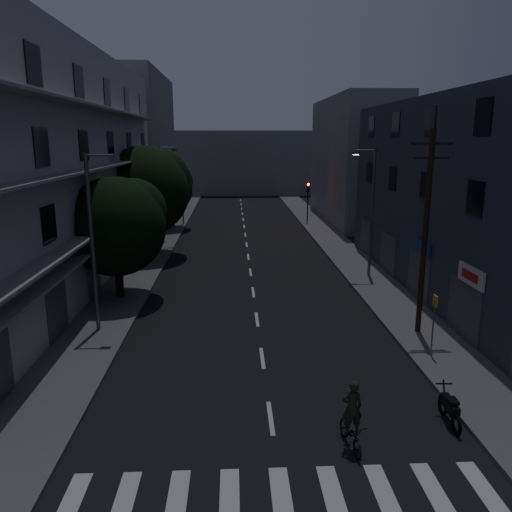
{
  "coord_description": "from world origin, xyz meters",
  "views": [
    {
      "loc": [
        -1.14,
        -12.35,
        8.73
      ],
      "look_at": [
        0.0,
        12.0,
        3.0
      ],
      "focal_mm": 35.0,
      "sensor_mm": 36.0,
      "label": 1
    }
  ],
  "objects": [
    {
      "name": "street_lamp_left_near",
      "position": [
        -7.29,
        9.65,
        4.6
      ],
      "size": [
        1.51,
        0.25,
        8.0
      ],
      "color": "#57595E",
      "rests_on": "sidewalk_left"
    },
    {
      "name": "building_left",
      "position": [
        -11.98,
        18.0,
        6.99
      ],
      "size": [
        7.0,
        36.0,
        14.0
      ],
      "color": "#B1B1AC",
      "rests_on": "ground"
    },
    {
      "name": "street_lamp_left_far",
      "position": [
        -6.93,
        29.41,
        4.6
      ],
      "size": [
        1.51,
        0.25,
        8.0
      ],
      "color": "#5A5E62",
      "rests_on": "sidewalk_left"
    },
    {
      "name": "tree_mid",
      "position": [
        -7.58,
        25.0,
        5.24
      ],
      "size": [
        6.61,
        6.61,
        8.14
      ],
      "color": "black",
      "rests_on": "sidewalk_left"
    },
    {
      "name": "traffic_signal_far_left",
      "position": [
        -6.27,
        38.98,
        3.1
      ],
      "size": [
        0.28,
        0.37,
        4.1
      ],
      "color": "black",
      "rests_on": "sidewalk_left"
    },
    {
      "name": "building_far_right",
      "position": [
        12.0,
        42.0,
        6.5
      ],
      "size": [
        6.0,
        20.0,
        13.0
      ],
      "primitive_type": "cube",
      "color": "slate",
      "rests_on": "ground"
    },
    {
      "name": "building_right",
      "position": [
        11.99,
        14.0,
        5.5
      ],
      "size": [
        6.19,
        28.0,
        11.0
      ],
      "color": "#2D313D",
      "rests_on": "ground"
    },
    {
      "name": "lane_markings",
      "position": [
        0.0,
        31.25,
        0.01
      ],
      "size": [
        0.15,
        60.5,
        0.01
      ],
      "color": "beige",
      "rests_on": "ground"
    },
    {
      "name": "building_far_left",
      "position": [
        -12.0,
        48.0,
        8.0
      ],
      "size": [
        6.0,
        20.0,
        16.0
      ],
      "primitive_type": "cube",
      "color": "slate",
      "rests_on": "ground"
    },
    {
      "name": "bus_stop_sign",
      "position": [
        6.88,
        6.2,
        1.89
      ],
      "size": [
        0.06,
        0.35,
        2.52
      ],
      "color": "#595B60",
      "rests_on": "sidewalk_right"
    },
    {
      "name": "traffic_signal_far_right",
      "position": [
        6.74,
        39.61,
        3.1
      ],
      "size": [
        0.28,
        0.37,
        4.1
      ],
      "color": "black",
      "rests_on": "sidewalk_right"
    },
    {
      "name": "utility_pole",
      "position": [
        7.27,
        8.75,
        4.87
      ],
      "size": [
        1.8,
        0.24,
        9.0
      ],
      "color": "black",
      "rests_on": "sidewalk_right"
    },
    {
      "name": "tree_far",
      "position": [
        -7.62,
        36.8,
        4.24
      ],
      "size": [
        5.28,
        5.28,
        6.53
      ],
      "color": "black",
      "rests_on": "sidewalk_left"
    },
    {
      "name": "sidewalk_left",
      "position": [
        -7.5,
        25.0,
        0.07
      ],
      "size": [
        3.0,
        90.0,
        0.15
      ],
      "primitive_type": "cube",
      "color": "#565659",
      "rests_on": "ground"
    },
    {
      "name": "sidewalk_right",
      "position": [
        7.5,
        25.0,
        0.07
      ],
      "size": [
        3.0,
        90.0,
        0.15
      ],
      "primitive_type": "cube",
      "color": "#565659",
      "rests_on": "ground"
    },
    {
      "name": "tree_near",
      "position": [
        -7.42,
        14.64,
        4.32
      ],
      "size": [
        5.4,
        5.4,
        6.67
      ],
      "color": "black",
      "rests_on": "sidewalk_left"
    },
    {
      "name": "crosswalk",
      "position": [
        -0.0,
        -2.0,
        0.0
      ],
      "size": [
        10.9,
        3.0,
        0.01
      ],
      "color": "beige",
      "rests_on": "ground"
    },
    {
      "name": "street_lamp_right",
      "position": [
        7.52,
        18.51,
        4.6
      ],
      "size": [
        1.51,
        0.25,
        8.0
      ],
      "color": "#585A5F",
      "rests_on": "sidewalk_right"
    },
    {
      "name": "building_far_end",
      "position": [
        0.0,
        70.0,
        5.0
      ],
      "size": [
        24.0,
        8.0,
        10.0
      ],
      "primitive_type": "cube",
      "color": "slate",
      "rests_on": "ground"
    },
    {
      "name": "cyclist",
      "position": [
        2.2,
        0.35,
        0.71
      ],
      "size": [
        0.8,
        1.72,
        2.1
      ],
      "rotation": [
        0.0,
        0.0,
        0.14
      ],
      "color": "black",
      "rests_on": "ground"
    },
    {
      "name": "ground",
      "position": [
        0.0,
        25.0,
        0.0
      ],
      "size": [
        160.0,
        160.0,
        0.0
      ],
      "primitive_type": "plane",
      "color": "black",
      "rests_on": "ground"
    },
    {
      "name": "motorcycle",
      "position": [
        5.59,
        1.46,
        0.47
      ],
      "size": [
        0.54,
        1.86,
        1.19
      ],
      "rotation": [
        0.0,
        0.0,
        -0.06
      ],
      "color": "black",
      "rests_on": "ground"
    }
  ]
}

